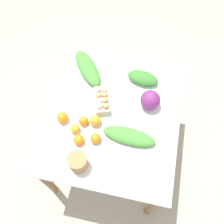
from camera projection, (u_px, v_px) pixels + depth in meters
The scene contains 14 objects.
ground_plane at pixel (112, 149), 2.49m from camera, with size 8.00×8.00×0.00m, color #B2A899.
dining_table at pixel (112, 120), 1.91m from camera, with size 1.12×0.98×0.76m.
cabbage_purple at pixel (150, 100), 1.79m from camera, with size 0.14×0.14×0.14m, color #7A2D75.
egg_carton at pixel (102, 100), 1.82m from camera, with size 0.24×0.17×0.09m.
paper_bag at pixel (78, 162), 1.59m from camera, with size 0.12×0.12×0.12m, color #A87F51.
greens_bunch_beet_tops at pixel (129, 136), 1.70m from camera, with size 0.37×0.12×0.06m, color #4C933D.
greens_bunch_dandelion at pixel (143, 78), 1.92m from camera, with size 0.24×0.13×0.07m, color #3D8433.
greens_bunch_kale at pixel (88, 68), 1.96m from camera, with size 0.38×0.13×0.08m, color #4C933D.
orange_0 at pixel (84, 121), 1.75m from camera, with size 0.07×0.07×0.07m, color orange.
orange_1 at pixel (63, 118), 1.76m from camera, with size 0.08×0.08×0.08m, color orange.
orange_2 at pixel (79, 140), 1.68m from camera, with size 0.07×0.07×0.07m, color orange.
orange_3 at pixel (96, 138), 1.69m from camera, with size 0.07×0.07×0.07m, color orange.
orange_4 at pixel (95, 121), 1.75m from camera, with size 0.08×0.08×0.08m, color orange.
orange_5 at pixel (75, 128), 1.72m from camera, with size 0.07×0.07×0.07m, color #F9A833.
Camera 1 is at (0.82, 0.18, 2.37)m, focal length 40.00 mm.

